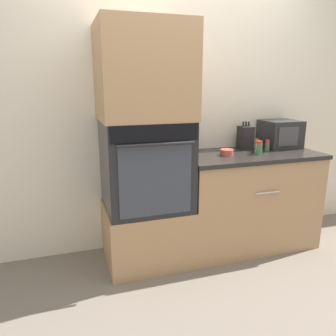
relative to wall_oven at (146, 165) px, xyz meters
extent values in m
plane|color=#6B6056|center=(0.34, -0.30, -0.83)|extent=(12.00, 12.00, 0.00)
cube|color=beige|center=(0.34, 0.33, 0.42)|extent=(8.00, 0.05, 2.50)
cube|color=#A87F56|center=(0.00, 0.00, -0.59)|extent=(0.68, 0.60, 0.48)
cube|color=black|center=(0.00, 0.00, 0.00)|extent=(0.66, 0.59, 0.71)
cube|color=black|center=(0.00, -0.30, 0.29)|extent=(0.63, 0.01, 0.12)
cube|color=orange|center=(0.00, -0.30, 0.29)|extent=(0.09, 0.00, 0.03)
cube|color=#333842|center=(0.00, -0.30, -0.05)|extent=(0.54, 0.01, 0.53)
cylinder|color=black|center=(0.00, -0.33, 0.22)|extent=(0.56, 0.02, 0.02)
cube|color=#A87F56|center=(0.00, 0.00, 0.71)|extent=(0.68, 0.60, 0.70)
cube|color=#A87F56|center=(0.94, 0.00, -0.42)|extent=(1.21, 0.60, 0.83)
cube|color=black|center=(0.94, 0.00, 0.02)|extent=(1.23, 0.63, 0.03)
cylinder|color=#B7B7BC|center=(0.94, -0.31, -0.23)|extent=(0.22, 0.01, 0.01)
cube|color=#232326|center=(1.35, 0.14, 0.16)|extent=(0.33, 0.30, 0.26)
cube|color=#3D3D3F|center=(1.33, -0.01, 0.16)|extent=(0.21, 0.01, 0.17)
cube|color=black|center=(0.98, 0.16, 0.14)|extent=(0.11, 0.13, 0.21)
cylinder|color=black|center=(0.96, 0.16, 0.27)|extent=(0.02, 0.02, 0.04)
cylinder|color=black|center=(0.98, 0.16, 0.27)|extent=(0.02, 0.02, 0.04)
cylinder|color=black|center=(1.01, 0.16, 0.27)|extent=(0.02, 0.02, 0.04)
cylinder|color=#B24C42|center=(0.70, -0.03, 0.06)|extent=(0.11, 0.11, 0.05)
cylinder|color=#427047|center=(0.98, -0.08, 0.08)|extent=(0.05, 0.05, 0.09)
cylinder|color=red|center=(0.98, -0.08, 0.14)|extent=(0.04, 0.04, 0.03)
cylinder|color=#427047|center=(1.15, 0.05, 0.07)|extent=(0.05, 0.05, 0.07)
cylinder|color=red|center=(1.15, 0.05, 0.12)|extent=(0.04, 0.04, 0.02)
cylinder|color=silver|center=(1.13, 0.21, 0.07)|extent=(0.06, 0.06, 0.06)
cylinder|color=gold|center=(1.13, 0.21, 0.11)|extent=(0.05, 0.05, 0.02)
cylinder|color=silver|center=(1.01, -0.02, 0.07)|extent=(0.06, 0.06, 0.08)
cylinder|color=red|center=(1.01, -0.02, 0.13)|extent=(0.05, 0.05, 0.02)
camera|label=1|loc=(-0.61, -2.46, 0.62)|focal=35.00mm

